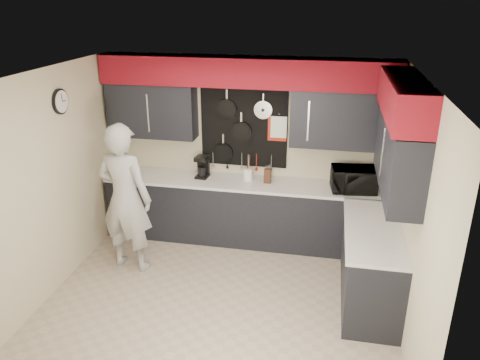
% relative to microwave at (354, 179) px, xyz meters
% --- Properties ---
extents(ground, '(4.00, 4.00, 0.00)m').
position_rel_microwave_xyz_m(ground, '(-1.48, -1.40, -1.08)').
color(ground, tan).
rests_on(ground, ground).
extents(back_wall_assembly, '(4.00, 0.36, 2.60)m').
position_rel_microwave_xyz_m(back_wall_assembly, '(-1.47, 0.20, 0.93)').
color(back_wall_assembly, beige).
rests_on(back_wall_assembly, ground).
extents(right_wall_assembly, '(0.36, 3.50, 2.60)m').
position_rel_microwave_xyz_m(right_wall_assembly, '(0.37, -1.14, 0.86)').
color(right_wall_assembly, beige).
rests_on(right_wall_assembly, ground).
extents(left_wall_assembly, '(0.05, 3.50, 2.60)m').
position_rel_microwave_xyz_m(left_wall_assembly, '(-3.48, -1.38, 0.26)').
color(left_wall_assembly, beige).
rests_on(left_wall_assembly, ground).
extents(base_cabinets, '(3.95, 2.20, 0.92)m').
position_rel_microwave_xyz_m(base_cabinets, '(-0.99, -0.27, -0.62)').
color(base_cabinets, black).
rests_on(base_cabinets, ground).
extents(microwave, '(0.62, 0.46, 0.32)m').
position_rel_microwave_xyz_m(microwave, '(0.00, 0.00, 0.00)').
color(microwave, black).
rests_on(microwave, base_cabinets).
extents(knife_block, '(0.10, 0.10, 0.20)m').
position_rel_microwave_xyz_m(knife_block, '(-1.15, 0.06, -0.06)').
color(knife_block, '#351911').
rests_on(knife_block, base_cabinets).
extents(utensil_crock, '(0.13, 0.13, 0.17)m').
position_rel_microwave_xyz_m(utensil_crock, '(-1.43, 0.11, -0.08)').
color(utensil_crock, white).
rests_on(utensil_crock, base_cabinets).
extents(coffee_maker, '(0.19, 0.22, 0.31)m').
position_rel_microwave_xyz_m(coffee_maker, '(-2.08, 0.11, 0.00)').
color(coffee_maker, black).
rests_on(coffee_maker, base_cabinets).
extents(person, '(0.77, 0.56, 1.94)m').
position_rel_microwave_xyz_m(person, '(-2.80, -0.93, -0.11)').
color(person, '#B0B0AE').
rests_on(person, ground).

